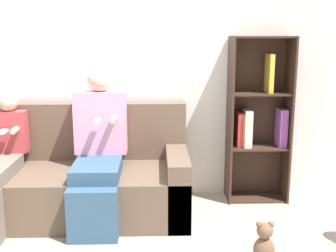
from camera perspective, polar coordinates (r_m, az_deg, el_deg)
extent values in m
plane|color=#9E9384|center=(3.32, -11.01, -15.03)|extent=(14.00, 14.00, 0.00)
cube|color=silver|center=(3.96, -9.43, 8.63)|extent=(10.00, 0.06, 2.55)
cube|color=brown|center=(3.64, -13.30, -9.17)|extent=(1.99, 0.69, 0.40)
cube|color=brown|center=(3.97, -12.24, -3.47)|extent=(1.99, 0.18, 0.92)
cube|color=brown|center=(3.55, 1.30, -8.17)|extent=(0.18, 0.69, 0.55)
cube|color=#335170|center=(3.23, -10.20, -11.87)|extent=(0.37, 0.12, 0.40)
cube|color=#335170|center=(3.41, -9.63, -5.90)|extent=(0.37, 0.48, 0.11)
cube|color=#E599BC|center=(3.66, -9.09, 0.52)|extent=(0.44, 0.20, 0.53)
sphere|color=beige|center=(3.60, -9.28, 6.17)|extent=(0.20, 0.20, 0.20)
cylinder|color=beige|center=(3.49, -7.46, 0.90)|extent=(0.05, 0.10, 0.05)
cube|color=white|center=(3.45, -9.53, 0.72)|extent=(0.05, 0.12, 0.02)
cube|color=#B73D42|center=(3.89, -20.60, -0.70)|extent=(0.29, 0.13, 0.36)
sphere|color=beige|center=(3.84, -20.89, 3.12)|extent=(0.17, 0.17, 0.17)
cylinder|color=beige|center=(3.75, -20.05, -0.55)|extent=(0.05, 0.10, 0.05)
cube|color=white|center=(3.73, -21.45, -0.72)|extent=(0.05, 0.12, 0.02)
cube|color=#3D281E|center=(3.86, 8.35, 0.73)|extent=(0.02, 0.30, 1.50)
cube|color=#3D281E|center=(3.98, 15.90, 0.75)|extent=(0.02, 0.30, 1.50)
cube|color=#3D281E|center=(4.05, 11.72, 1.14)|extent=(0.55, 0.02, 1.50)
cube|color=#3D281E|center=(4.12, 11.72, -9.44)|extent=(0.51, 0.27, 0.02)
cube|color=#3D281E|center=(3.97, 12.03, -2.77)|extent=(0.51, 0.27, 0.02)
cube|color=#3D281E|center=(3.87, 12.35, 4.34)|extent=(0.51, 0.27, 0.02)
cube|color=#3D281E|center=(3.84, 12.68, 11.67)|extent=(0.51, 0.27, 0.02)
cube|color=beige|center=(3.90, 10.61, -0.27)|extent=(0.07, 0.20, 0.34)
cube|color=#934CA3|center=(3.98, 15.08, -0.18)|extent=(0.07, 0.19, 0.35)
cube|color=gold|center=(3.90, 10.38, -0.57)|extent=(0.06, 0.15, 0.30)
cube|color=#C63838|center=(3.89, 9.66, -0.47)|extent=(0.05, 0.15, 0.31)
cube|color=gold|center=(3.87, 13.55, 6.96)|extent=(0.04, 0.19, 0.34)
ellipsoid|color=brown|center=(3.03, 12.86, -15.98)|extent=(0.15, 0.12, 0.18)
sphere|color=brown|center=(2.97, 12.98, -13.64)|extent=(0.11, 0.11, 0.11)
sphere|color=brown|center=(2.94, 12.27, -12.91)|extent=(0.04, 0.04, 0.04)
sphere|color=brown|center=(2.96, 13.77, -12.81)|extent=(0.04, 0.04, 0.04)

